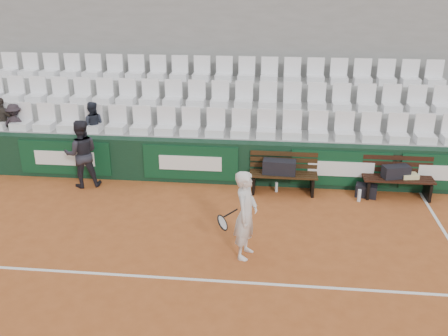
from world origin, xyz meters
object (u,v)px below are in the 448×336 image
tennis_player (246,215)px  spectator_c (91,107)px  sports_bag_right (396,172)px  sports_bag_ground (366,191)px  bench_right (397,187)px  sports_bag_left (279,167)px  spectator_a (13,107)px  water_bottle_far (359,196)px  ball_kid (82,154)px  bench_left (283,183)px  spectator_b (0,104)px  water_bottle_near (276,187)px

tennis_player → spectator_c: bearing=137.2°
sports_bag_right → sports_bag_ground: bearing=-173.1°
bench_right → tennis_player: 4.22m
sports_bag_left → spectator_a: bearing=171.8°
water_bottle_far → tennis_player: bearing=-133.3°
ball_kid → spectator_a: bearing=-47.0°
ball_kid → bench_left: bearing=161.5°
sports_bag_ground → ball_kid: (-6.38, -0.08, 0.65)m
spectator_b → spectator_c: 2.28m
water_bottle_near → spectator_b: bearing=172.2°
bench_left → tennis_player: size_ratio=0.94×
bench_left → sports_bag_ground: (1.83, -0.03, -0.09)m
sports_bag_left → sports_bag_right: 2.52m
spectator_a → spectator_b: (-0.31, 0.00, 0.07)m
spectator_a → spectator_c: 1.98m
bench_right → sports_bag_left: size_ratio=2.08×
spectator_a → spectator_b: 0.32m
sports_bag_right → tennis_player: 4.16m
tennis_player → spectator_a: spectator_a is taller
bench_right → sports_bag_ground: bench_right is taller
spectator_b → tennis_player: bearing=156.8°
bench_right → spectator_b: 9.54m
bench_left → ball_kid: bearing=-178.5°
water_bottle_near → water_bottle_far: 1.80m
ball_kid → spectator_b: bearing=-43.9°
sports_bag_left → tennis_player: bearing=-101.7°
tennis_player → water_bottle_far: bearing=46.7°
sports_bag_left → spectator_b: size_ratio=0.60×
bench_right → spectator_c: bearing=172.7°
sports_bag_left → spectator_b: bearing=172.2°
spectator_b → spectator_c: bearing=-172.8°
sports_bag_left → spectator_c: bearing=168.4°
ball_kid → spectator_a: size_ratio=1.48×
sports_bag_ground → tennis_player: tennis_player is taller
sports_bag_right → spectator_a: size_ratio=0.54×
ball_kid → spectator_a: (-2.06, 1.05, 0.74)m
sports_bag_ground → water_bottle_near: size_ratio=1.98×
bench_right → sports_bag_left: 2.61m
spectator_c → bench_left: bearing=158.0°
bench_left → bench_right: bearing=0.3°
sports_bag_right → spectator_c: (-7.05, 0.89, 1.00)m
bench_right → spectator_b: size_ratio=1.24×
bench_right → ball_kid: (-7.03, -0.13, 0.56)m
sports_bag_left → sports_bag_ground: bearing=-0.9°
spectator_a → spectator_c: (1.98, 0.00, 0.05)m
sports_bag_left → spectator_a: size_ratio=0.68×
sports_bag_right → water_bottle_far: 0.97m
ball_kid → water_bottle_far: bearing=158.3°
sports_bag_ground → spectator_c: size_ratio=0.39×
bench_right → water_bottle_near: 2.63m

